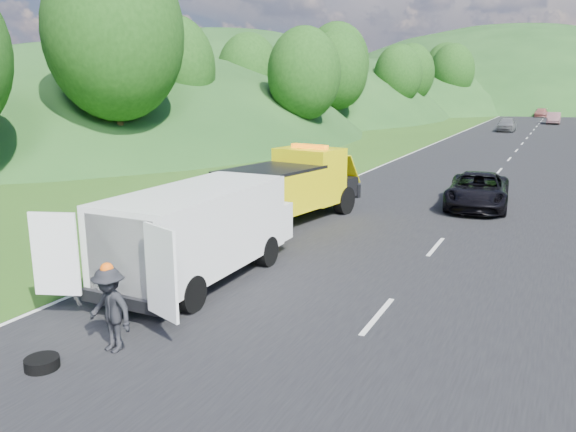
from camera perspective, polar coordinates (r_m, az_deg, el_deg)
The scene contains 16 objects.
ground at distance 15.27m, azimuth 0.50°, elevation -5.59°, with size 320.00×320.00×0.00m, color #38661E.
road_surface at distance 53.37m, azimuth 22.70°, elevation 6.79°, with size 14.00×200.00×0.02m, color black.
tree_line_left at distance 77.44m, azimuth 7.15°, elevation 9.31°, with size 14.00×140.00×14.00m, color #265619, non-canonical shape.
hills_backdrop at distance 147.83m, azimuth 26.64°, elevation 9.78°, with size 201.00×288.60×44.00m, color #2D5B23, non-canonical shape.
tow_truck at distance 20.63m, azimuth 0.36°, elevation 3.16°, with size 3.35×6.66×2.74m.
white_van at distance 14.35m, azimuth -8.84°, elevation -1.27°, with size 3.73×6.82×2.42m.
woman at distance 16.96m, azimuth -6.68°, elevation -3.76°, with size 0.59×0.43×1.62m, color white.
child at distance 16.22m, azimuth -9.16°, elevation -4.63°, with size 0.46×0.36×0.94m, color #BEBF66.
worker at distance 11.37m, azimuth -17.34°, elevation -12.97°, with size 1.06×0.61×1.64m, color black.
suitcase at distance 17.62m, azimuth -11.97°, elevation -2.43°, with size 0.33×0.18×0.53m, color #51533E.
spare_tire at distance 11.14m, azimuth -23.66°, elevation -14.08°, with size 0.60×0.60×0.20m, color black.
passing_suv at distance 24.36m, azimuth 18.59°, elevation 0.79°, with size 2.35×5.10×1.42m, color black.
dist_car_a at distance 67.44m, azimuth 21.29°, elevation 8.00°, with size 1.82×4.52×1.54m, color #525357.
dist_car_b at distance 83.41m, azimuth 25.33°, elevation 8.44°, with size 1.62×4.64×1.53m, color brown.
dist_car_c at distance 101.76m, azimuth 24.29°, elevation 9.14°, with size 1.92×4.73×1.37m, color #9E564F.
dist_car_d at distance 124.84m, azimuth 24.49°, elevation 9.63°, with size 1.82×4.52×1.54m, color #455944.
Camera 1 is at (6.26, -13.05, 4.87)m, focal length 35.00 mm.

